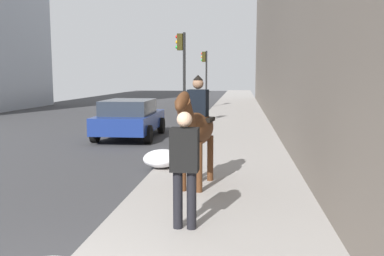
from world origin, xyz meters
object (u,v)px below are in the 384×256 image
pedestrian_greeting (185,162)px  traffic_light_near_curb (182,65)px  car_near_lane (130,118)px  mounted_horse_near (196,127)px  traffic_light_far_curb (205,70)px

pedestrian_greeting → traffic_light_near_curb: (11.99, 1.77, 1.67)m
traffic_light_near_curb → car_near_lane: bearing=151.5°
mounted_horse_near → traffic_light_far_curb: size_ratio=0.55×
mounted_horse_near → car_near_lane: size_ratio=0.54×
pedestrian_greeting → car_near_lane: size_ratio=0.41×
traffic_light_near_curb → traffic_light_far_curb: (10.75, -0.04, -0.09)m
traffic_light_near_curb → mounted_horse_near: bearing=-170.2°
pedestrian_greeting → traffic_light_near_curb: traffic_light_near_curb is taller
mounted_horse_near → traffic_light_far_curb: bearing=-166.2°
mounted_horse_near → pedestrian_greeting: bearing=11.4°
mounted_horse_near → traffic_light_near_curb: bearing=-161.0°
pedestrian_greeting → traffic_light_near_curb: bearing=9.0°
traffic_light_far_curb → pedestrian_greeting: bearing=-175.6°
car_near_lane → traffic_light_near_curb: (2.88, -1.56, 2.01)m
pedestrian_greeting → car_near_lane: (9.11, 3.33, -0.33)m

